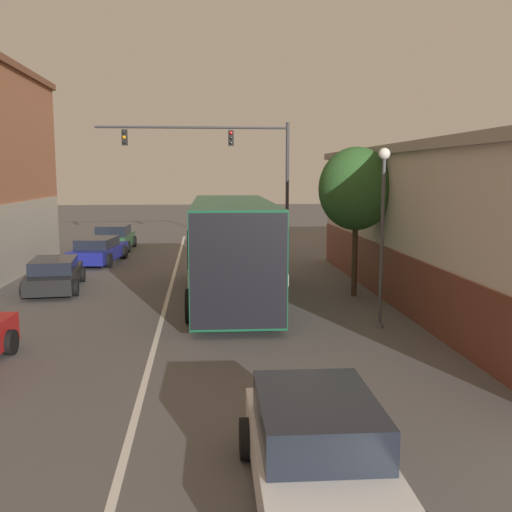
{
  "coord_description": "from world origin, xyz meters",
  "views": [
    {
      "loc": [
        1.25,
        -3.27,
        4.36
      ],
      "look_at": [
        2.92,
        15.36,
        1.75
      ],
      "focal_mm": 42.0,
      "sensor_mm": 36.0,
      "label": 1
    }
  ],
  "objects_px": {
    "parked_car_left_near": "(98,250)",
    "street_tree_near": "(356,189)",
    "parked_car_left_far": "(55,274)",
    "parked_car_left_distant": "(114,238)",
    "bus": "(232,245)",
    "hatchback_foreground": "(319,455)",
    "street_lamp": "(382,225)",
    "traffic_signal_gantry": "(231,158)"
  },
  "relations": [
    {
      "from": "bus",
      "to": "hatchback_foreground",
      "type": "bearing_deg",
      "value": -176.9
    },
    {
      "from": "parked_car_left_near",
      "to": "traffic_signal_gantry",
      "type": "bearing_deg",
      "value": -65.24
    },
    {
      "from": "parked_car_left_near",
      "to": "street_tree_near",
      "type": "xyz_separation_m",
      "value": [
        10.41,
        -8.84,
        3.18
      ]
    },
    {
      "from": "parked_car_left_far",
      "to": "parked_car_left_distant",
      "type": "relative_size",
      "value": 1.15
    },
    {
      "from": "hatchback_foreground",
      "to": "bus",
      "type": "bearing_deg",
      "value": 3.23
    },
    {
      "from": "street_lamp",
      "to": "traffic_signal_gantry",
      "type": "bearing_deg",
      "value": 102.65
    },
    {
      "from": "parked_car_left_distant",
      "to": "hatchback_foreground",
      "type": "bearing_deg",
      "value": -164.93
    },
    {
      "from": "parked_car_left_near",
      "to": "parked_car_left_far",
      "type": "bearing_deg",
      "value": -177.38
    },
    {
      "from": "street_lamp",
      "to": "bus",
      "type": "bearing_deg",
      "value": 133.65
    },
    {
      "from": "hatchback_foreground",
      "to": "parked_car_left_distant",
      "type": "xyz_separation_m",
      "value": [
        -6.52,
        27.17,
        0.01
      ]
    },
    {
      "from": "parked_car_left_far",
      "to": "parked_car_left_distant",
      "type": "height_order",
      "value": "parked_car_left_distant"
    },
    {
      "from": "bus",
      "to": "parked_car_left_distant",
      "type": "height_order",
      "value": "bus"
    },
    {
      "from": "hatchback_foreground",
      "to": "street_lamp",
      "type": "distance_m",
      "value": 9.75
    },
    {
      "from": "hatchback_foreground",
      "to": "parked_car_left_distant",
      "type": "distance_m",
      "value": 27.94
    },
    {
      "from": "bus",
      "to": "parked_car_left_distant",
      "type": "xyz_separation_m",
      "value": [
        -6.04,
        14.18,
        -1.24
      ]
    },
    {
      "from": "bus",
      "to": "traffic_signal_gantry",
      "type": "relative_size",
      "value": 1.03
    },
    {
      "from": "hatchback_foreground",
      "to": "street_tree_near",
      "type": "xyz_separation_m",
      "value": [
        3.87,
        13.21,
        3.13
      ]
    },
    {
      "from": "hatchback_foreground",
      "to": "traffic_signal_gantry",
      "type": "height_order",
      "value": "traffic_signal_gantry"
    },
    {
      "from": "traffic_signal_gantry",
      "to": "hatchback_foreground",
      "type": "bearing_deg",
      "value": -90.09
    },
    {
      "from": "parked_car_left_far",
      "to": "street_tree_near",
      "type": "distance_m",
      "value": 11.56
    },
    {
      "from": "parked_car_left_near",
      "to": "traffic_signal_gantry",
      "type": "distance_m",
      "value": 8.26
    },
    {
      "from": "parked_car_left_far",
      "to": "hatchback_foreground",
      "type": "bearing_deg",
      "value": -161.46
    },
    {
      "from": "bus",
      "to": "street_lamp",
      "type": "xyz_separation_m",
      "value": [
        3.98,
        -4.17,
        1.01
      ]
    },
    {
      "from": "traffic_signal_gantry",
      "to": "parked_car_left_distant",
      "type": "bearing_deg",
      "value": 155.57
    },
    {
      "from": "traffic_signal_gantry",
      "to": "street_tree_near",
      "type": "bearing_deg",
      "value": -70.79
    },
    {
      "from": "parked_car_left_near",
      "to": "street_tree_near",
      "type": "relative_size",
      "value": 0.92
    },
    {
      "from": "parked_car_left_near",
      "to": "street_tree_near",
      "type": "distance_m",
      "value": 14.02
    },
    {
      "from": "hatchback_foreground",
      "to": "traffic_signal_gantry",
      "type": "xyz_separation_m",
      "value": [
        0.04,
        24.18,
        4.45
      ]
    },
    {
      "from": "parked_car_left_near",
      "to": "parked_car_left_distant",
      "type": "bearing_deg",
      "value": 6.55
    },
    {
      "from": "bus",
      "to": "traffic_signal_gantry",
      "type": "distance_m",
      "value": 11.66
    },
    {
      "from": "parked_car_left_distant",
      "to": "traffic_signal_gantry",
      "type": "bearing_deg",
      "value": -112.86
    },
    {
      "from": "parked_car_left_near",
      "to": "street_tree_near",
      "type": "height_order",
      "value": "street_tree_near"
    },
    {
      "from": "street_tree_near",
      "to": "parked_car_left_near",
      "type": "bearing_deg",
      "value": 139.66
    },
    {
      "from": "traffic_signal_gantry",
      "to": "street_tree_near",
      "type": "xyz_separation_m",
      "value": [
        3.83,
        -10.98,
        -1.32
      ]
    },
    {
      "from": "traffic_signal_gantry",
      "to": "bus",
      "type": "bearing_deg",
      "value": -92.69
    },
    {
      "from": "bus",
      "to": "street_lamp",
      "type": "height_order",
      "value": "street_lamp"
    },
    {
      "from": "parked_car_left_near",
      "to": "traffic_signal_gantry",
      "type": "height_order",
      "value": "traffic_signal_gantry"
    },
    {
      "from": "traffic_signal_gantry",
      "to": "street_lamp",
      "type": "height_order",
      "value": "traffic_signal_gantry"
    },
    {
      "from": "hatchback_foreground",
      "to": "street_lamp",
      "type": "xyz_separation_m",
      "value": [
        3.49,
        8.82,
        2.27
      ]
    },
    {
      "from": "traffic_signal_gantry",
      "to": "street_tree_near",
      "type": "relative_size",
      "value": 1.9
    },
    {
      "from": "parked_car_left_distant",
      "to": "street_lamp",
      "type": "relative_size",
      "value": 0.82
    },
    {
      "from": "bus",
      "to": "parked_car_left_near",
      "type": "bearing_deg",
      "value": 34.72
    }
  ]
}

